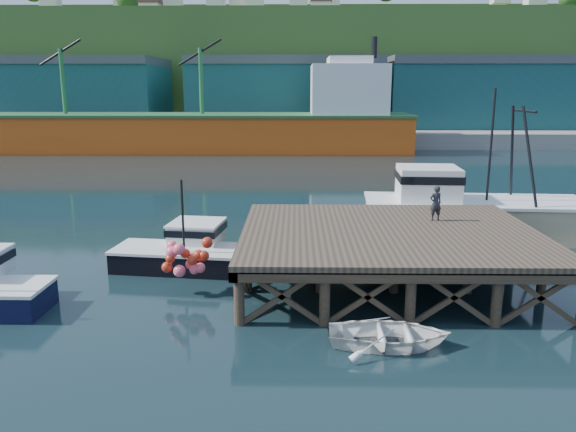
{
  "coord_description": "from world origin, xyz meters",
  "views": [
    {
      "loc": [
        1.69,
        -22.26,
        7.77
      ],
      "look_at": [
        1.33,
        2.0,
        2.22
      ],
      "focal_mm": 35.0,
      "sensor_mm": 36.0,
      "label": 1
    }
  ],
  "objects_px": {
    "boat_black": "(191,251)",
    "dinghy": "(389,334)",
    "dockworker": "(436,203)",
    "trawler": "(471,207)"
  },
  "relations": [
    {
      "from": "boat_black",
      "to": "dinghy",
      "type": "xyz_separation_m",
      "value": [
        7.49,
        -7.65,
        -0.36
      ]
    },
    {
      "from": "dinghy",
      "to": "dockworker",
      "type": "relative_size",
      "value": 2.46
    },
    {
      "from": "dinghy",
      "to": "trawler",
      "type": "bearing_deg",
      "value": -23.91
    },
    {
      "from": "boat_black",
      "to": "dockworker",
      "type": "bearing_deg",
      "value": 8.71
    },
    {
      "from": "dinghy",
      "to": "dockworker",
      "type": "distance_m",
      "value": 8.87
    },
    {
      "from": "boat_black",
      "to": "dinghy",
      "type": "relative_size",
      "value": 1.83
    },
    {
      "from": "trawler",
      "to": "dinghy",
      "type": "distance_m",
      "value": 14.71
    },
    {
      "from": "trawler",
      "to": "dockworker",
      "type": "height_order",
      "value": "trawler"
    },
    {
      "from": "dockworker",
      "to": "boat_black",
      "type": "bearing_deg",
      "value": -14.27
    },
    {
      "from": "boat_black",
      "to": "trawler",
      "type": "distance_m",
      "value": 14.99
    }
  ]
}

